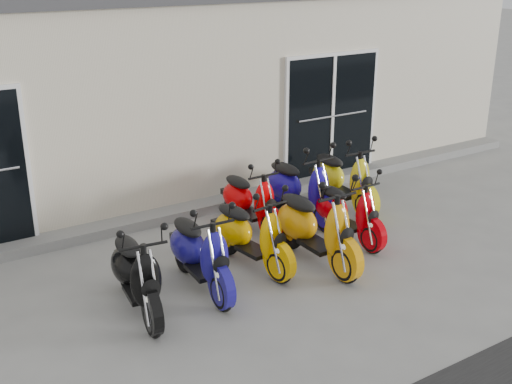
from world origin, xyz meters
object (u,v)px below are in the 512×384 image
scooter_front_blue (200,243)px  scooter_back_yellow (343,170)px  scooter_front_orange_a (251,225)px  scooter_front_red (347,203)px  scooter_back_red (250,192)px  scooter_front_orange_b (316,217)px  scooter_front_black (136,264)px  scooter_back_blue (300,180)px

scooter_front_blue → scooter_back_yellow: bearing=23.5°
scooter_front_blue → scooter_front_orange_a: (0.84, 0.17, -0.02)m
scooter_front_red → scooter_back_red: bearing=130.5°
scooter_front_orange_b → scooter_back_yellow: size_ratio=1.04×
scooter_front_black → scooter_front_red: scooter_front_black is taller
scooter_front_orange_b → scooter_back_blue: scooter_front_orange_b is taller
scooter_front_orange_b → scooter_back_blue: (0.75, 1.35, -0.02)m
scooter_front_blue → scooter_front_red: scooter_front_blue is taller
scooter_front_orange_a → scooter_front_orange_b: 0.86m
scooter_front_orange_b → scooter_back_blue: bearing=61.4°
scooter_front_orange_a → scooter_front_red: (1.62, -0.01, -0.03)m
scooter_front_black → scooter_front_orange_b: bearing=4.6°
scooter_front_blue → scooter_front_orange_b: 1.62m
scooter_front_blue → scooter_front_red: bearing=7.4°
scooter_front_orange_a → scooter_back_yellow: scooter_back_yellow is taller
scooter_front_red → scooter_front_black: bearing=-176.6°
scooter_back_blue → scooter_back_yellow: bearing=-1.4°
scooter_front_orange_a → scooter_front_orange_b: size_ratio=0.90×
scooter_back_red → scooter_back_blue: 0.86m
scooter_front_orange_b → scooter_front_black: bearing=177.7°
scooter_front_black → scooter_back_blue: (3.21, 1.24, 0.04)m
scooter_front_orange_a → scooter_front_red: bearing=-7.3°
scooter_front_red → scooter_back_blue: 1.00m
scooter_front_orange_a → scooter_back_yellow: 2.58m
scooter_front_blue → scooter_front_black: bearing=-171.0°
scooter_front_black → scooter_front_orange_a: scooter_front_black is taller
scooter_front_blue → scooter_back_yellow: (3.22, 1.17, 0.02)m
scooter_front_black → scooter_back_red: bearing=36.7°
scooter_back_red → scooter_front_blue: bearing=-140.4°
scooter_front_black → scooter_front_blue: 0.86m
scooter_front_blue → scooter_back_blue: size_ratio=0.95×
scooter_back_blue → scooter_back_yellow: scooter_back_blue is taller
scooter_front_orange_b → scooter_front_red: bearing=23.5°
scooter_front_blue → scooter_front_orange_b: (1.61, -0.20, 0.05)m
scooter_front_orange_a → scooter_front_blue: bearing=-175.3°
scooter_front_black → scooter_back_red: 2.71m
scooter_front_orange_b → scooter_back_yellow: (1.61, 1.37, -0.03)m
scooter_front_orange_b → scooter_back_red: (-0.11, 1.45, -0.09)m
scooter_back_yellow → scooter_front_orange_a: bearing=-154.4°
scooter_front_orange_a → scooter_back_blue: 1.81m
scooter_front_black → scooter_back_yellow: scooter_back_yellow is taller
scooter_front_black → scooter_back_yellow: bearing=24.3°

